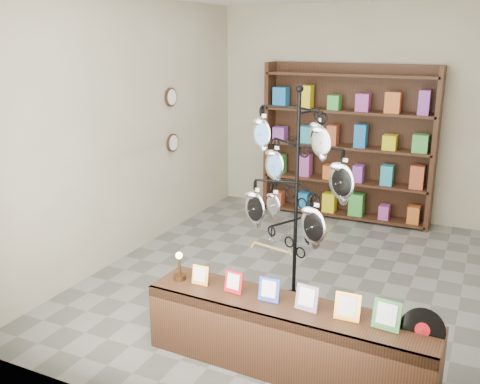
# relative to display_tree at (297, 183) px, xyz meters

# --- Properties ---
(ground) EXTENTS (5.00, 5.00, 0.00)m
(ground) POSITION_rel_display_tree_xyz_m (-0.25, 0.54, -1.24)
(ground) COLOR slate
(ground) RESTS_ON ground
(room_envelope) EXTENTS (5.00, 5.00, 5.00)m
(room_envelope) POSITION_rel_display_tree_xyz_m (-0.25, 0.54, 0.61)
(room_envelope) COLOR #B9AF95
(room_envelope) RESTS_ON ground
(display_tree) EXTENTS (1.14, 1.13, 2.15)m
(display_tree) POSITION_rel_display_tree_xyz_m (0.00, 0.00, 0.00)
(display_tree) COLOR black
(display_tree) RESTS_ON ground
(front_shelf) EXTENTS (2.31, 0.55, 0.81)m
(front_shelf) POSITION_rel_display_tree_xyz_m (0.33, -1.07, -0.95)
(front_shelf) COLOR black
(front_shelf) RESTS_ON ground
(back_shelving) EXTENTS (2.42, 0.36, 2.20)m
(back_shelving) POSITION_rel_display_tree_xyz_m (-0.25, 2.83, -0.21)
(back_shelving) COLOR black
(back_shelving) RESTS_ON ground
(wall_clocks) EXTENTS (0.03, 0.24, 0.84)m
(wall_clocks) POSITION_rel_display_tree_xyz_m (-2.22, 1.34, 0.26)
(wall_clocks) COLOR black
(wall_clocks) RESTS_ON ground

